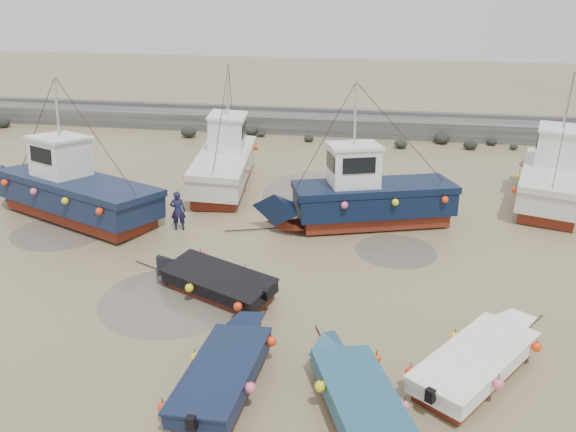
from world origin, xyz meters
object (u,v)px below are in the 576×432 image
object	(u,v)px
dinghy_2	(354,390)
cabin_boat_3	(552,175)
dinghy_4	(212,278)
dinghy_1	(229,367)
cabin_boat_0	(67,189)
person	(180,229)
cabin_boat_1	(224,160)
cabin_boat_2	(360,197)
dinghy_3	(482,357)

from	to	relation	value
dinghy_2	cabin_boat_3	xyz separation A→B (m)	(8.72, 15.90, 0.81)
dinghy_4	dinghy_1	bearing A→B (deg)	-133.83
cabin_boat_0	person	size ratio (longest dim) A/B	6.11
dinghy_1	cabin_boat_1	distance (m)	16.06
cabin_boat_2	cabin_boat_3	distance (m)	10.04
dinghy_3	person	bearing A→B (deg)	-177.33
cabin_boat_2	person	world-z (taller)	cabin_boat_2
dinghy_2	dinghy_3	world-z (taller)	same
cabin_boat_2	person	xyz separation A→B (m)	(-7.75, -1.79, -1.34)
dinghy_2	cabin_boat_3	bearing A→B (deg)	39.36
dinghy_3	person	distance (m)	14.00
dinghy_2	cabin_boat_3	world-z (taller)	cabin_boat_3
cabin_boat_0	cabin_boat_3	bearing A→B (deg)	-53.52
cabin_boat_1	dinghy_4	bearing A→B (deg)	-83.47
dinghy_2	person	size ratio (longest dim) A/B	3.20
dinghy_3	cabin_boat_1	world-z (taller)	cabin_boat_1
dinghy_1	cabin_boat_0	size ratio (longest dim) A/B	0.57
dinghy_2	cabin_boat_3	distance (m)	18.15
cabin_boat_0	cabin_boat_1	bearing A→B (deg)	-25.06
dinghy_3	cabin_boat_0	world-z (taller)	cabin_boat_0
dinghy_1	cabin_boat_2	size ratio (longest dim) A/B	0.62
dinghy_4	cabin_boat_2	bearing A→B (deg)	-11.89
dinghy_1	dinghy_3	size ratio (longest dim) A/B	1.07
dinghy_4	cabin_boat_2	xyz separation A→B (m)	(4.87, 6.58, 0.80)
cabin_boat_2	cabin_boat_3	bearing A→B (deg)	-81.70
cabin_boat_0	cabin_boat_2	distance (m)	13.27
dinghy_1	dinghy_4	distance (m)	4.97
dinghy_2	person	bearing A→B (deg)	107.66
cabin_boat_0	cabin_boat_3	distance (m)	22.94
dinghy_3	cabin_boat_2	bearing A→B (deg)	148.44
cabin_boat_2	person	bearing A→B (deg)	85.86
cabin_boat_0	person	distance (m)	5.67
dinghy_4	cabin_boat_0	world-z (taller)	cabin_boat_0
dinghy_1	person	size ratio (longest dim) A/B	3.47
dinghy_4	cabin_boat_1	world-z (taller)	cabin_boat_1
dinghy_3	cabin_boat_0	xyz separation A→B (m)	(-17.03, 8.58, 0.77)
dinghy_3	cabin_boat_1	distance (m)	17.83
dinghy_1	person	bearing A→B (deg)	121.65
cabin_boat_1	dinghy_2	bearing A→B (deg)	-70.33
dinghy_3	cabin_boat_3	distance (m)	14.96
person	cabin_boat_2	bearing A→B (deg)	-179.88
dinghy_2	cabin_boat_1	distance (m)	17.62
dinghy_1	dinghy_3	xyz separation A→B (m)	(6.85, 1.54, -0.01)
dinghy_4	cabin_boat_1	size ratio (longest dim) A/B	0.57
cabin_boat_1	dinghy_3	bearing A→B (deg)	-57.53
cabin_boat_2	cabin_boat_1	bearing A→B (deg)	42.60
dinghy_3	cabin_boat_2	xyz separation A→B (m)	(-3.81, 9.67, 0.80)
dinghy_1	person	distance (m)	10.54
dinghy_3	cabin_boat_2	distance (m)	10.42
dinghy_4	cabin_boat_3	world-z (taller)	cabin_boat_3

